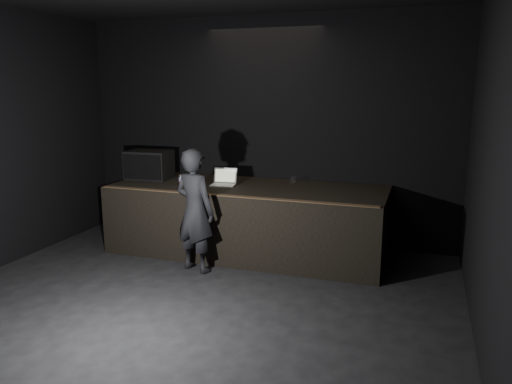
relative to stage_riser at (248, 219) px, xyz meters
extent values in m
plane|color=black|center=(0.00, -2.73, -0.50)|extent=(7.00, 7.00, 0.00)
cube|color=black|center=(0.00, 0.77, 1.25)|extent=(6.00, 0.10, 3.50)
cube|color=black|center=(3.00, -2.73, 1.25)|extent=(0.10, 7.00, 3.50)
cube|color=black|center=(0.00, 0.00, 0.00)|extent=(4.00, 1.50, 1.00)
cube|color=brown|center=(0.00, -0.71, 0.51)|extent=(3.92, 0.10, 0.01)
cube|color=black|center=(-1.67, 0.07, 0.72)|extent=(0.70, 0.51, 0.45)
cube|color=black|center=(-1.65, -0.18, 0.72)|extent=(0.63, 0.06, 0.39)
cylinder|color=black|center=(-1.39, 0.27, 0.51)|extent=(1.01, 0.24, 0.02)
cube|color=silver|center=(-0.36, -0.09, 0.51)|extent=(0.37, 0.28, 0.02)
cube|color=silver|center=(-0.36, -0.09, 0.52)|extent=(0.31, 0.17, 0.00)
cube|color=silver|center=(-0.38, 0.06, 0.63)|extent=(0.35, 0.11, 0.22)
cube|color=#C9DF41|center=(-0.37, 0.05, 0.63)|extent=(0.31, 0.09, 0.18)
cylinder|color=silver|center=(-0.99, -0.19, 0.57)|extent=(0.06, 0.06, 0.15)
cylinder|color=navy|center=(-0.99, -0.19, 0.58)|extent=(0.06, 0.06, 0.06)
cylinder|color=maroon|center=(-0.99, -0.19, 0.54)|extent=(0.06, 0.06, 0.01)
cylinder|color=white|center=(0.59, 0.35, 0.56)|extent=(0.09, 0.09, 0.11)
cube|color=white|center=(-0.42, -0.65, 0.51)|extent=(0.04, 0.15, 0.03)
imported|color=black|center=(-0.40, -0.95, 0.33)|extent=(0.69, 0.55, 1.65)
camera|label=1|loc=(2.42, -6.73, 1.94)|focal=35.00mm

